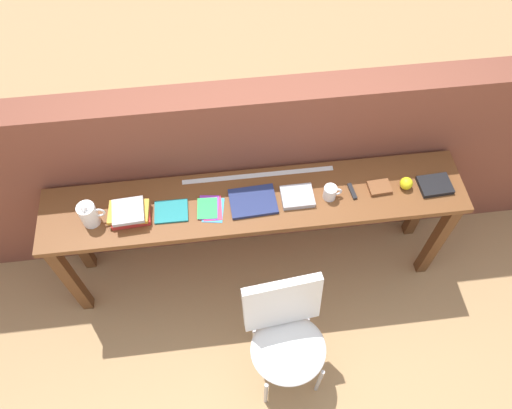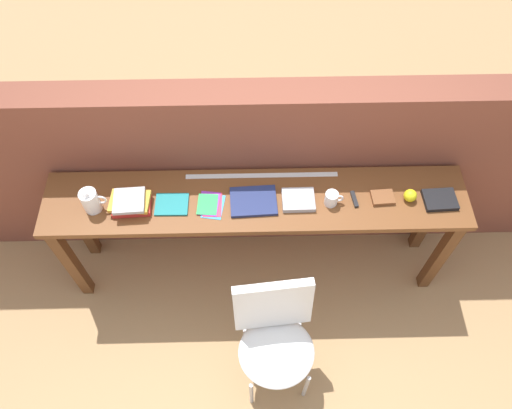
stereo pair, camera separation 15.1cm
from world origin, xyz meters
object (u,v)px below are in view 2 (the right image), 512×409
object	(u,v)px
chair_white_moulded	(275,336)
mug	(332,198)
multitool_folded	(354,199)
sports_ball_small	(410,196)
pamphlet_pile_colourful	(211,205)
book_repair_rightmost	(440,200)
book_stack_leftmost	(130,203)
book_open_centre	(253,201)
pitcher_white	(91,201)
leather_journal_brown	(383,197)
magazine_cycling	(172,204)

from	to	relation	value
chair_white_moulded	mug	distance (m)	0.85
multitool_folded	sports_ball_small	world-z (taller)	sports_ball_small
pamphlet_pile_colourful	book_repair_rightmost	distance (m)	1.33
book_stack_leftmost	book_open_centre	world-z (taller)	book_stack_leftmost
pitcher_white	book_open_centre	distance (m)	0.92
book_repair_rightmost	pamphlet_pile_colourful	bearing A→B (deg)	177.39
mug	sports_ball_small	xyz separation A→B (m)	(0.46, 0.02, -0.01)
leather_journal_brown	sports_ball_small	distance (m)	0.16
book_open_centre	book_repair_rightmost	xyz separation A→B (m)	(1.08, -0.02, 0.00)
mug	multitool_folded	bearing A→B (deg)	7.05
pamphlet_pile_colourful	book_repair_rightmost	bearing A→B (deg)	0.06
chair_white_moulded	book_stack_leftmost	xyz separation A→B (m)	(-0.81, 0.66, 0.40)
book_stack_leftmost	pamphlet_pile_colourful	xyz separation A→B (m)	(0.46, 0.00, -0.04)
book_stack_leftmost	sports_ball_small	xyz separation A→B (m)	(1.61, 0.02, -0.00)
multitool_folded	leather_journal_brown	distance (m)	0.17
magazine_cycling	multitool_folded	xyz separation A→B (m)	(1.06, 0.01, 0.00)
multitool_folded	chair_white_moulded	bearing A→B (deg)	-125.07
magazine_cycling	pitcher_white	bearing A→B (deg)	-177.61
magazine_cycling	pamphlet_pile_colourful	bearing A→B (deg)	-1.09
multitool_folded	sports_ball_small	bearing A→B (deg)	-0.32
leather_journal_brown	magazine_cycling	bearing A→B (deg)	177.37
book_open_centre	leather_journal_brown	size ratio (longest dim) A/B	2.06
book_open_centre	leather_journal_brown	xyz separation A→B (m)	(0.75, 0.01, 0.00)
pitcher_white	mug	xyz separation A→B (m)	(1.37, 0.01, -0.03)
book_stack_leftmost	leather_journal_brown	distance (m)	1.46
chair_white_moulded	pitcher_white	bearing A→B (deg)	147.38
leather_journal_brown	book_repair_rightmost	distance (m)	0.33
mug	pitcher_white	bearing A→B (deg)	-179.67
multitool_folded	leather_journal_brown	xyz separation A→B (m)	(0.17, 0.01, 0.00)
leather_journal_brown	sports_ball_small	world-z (taller)	sports_ball_small
multitool_folded	leather_journal_brown	world-z (taller)	leather_journal_brown
chair_white_moulded	magazine_cycling	world-z (taller)	magazine_cycling
sports_ball_small	book_repair_rightmost	size ratio (longest dim) A/B	0.40
chair_white_moulded	pamphlet_pile_colourful	distance (m)	0.83
mug	book_repair_rightmost	distance (m)	0.63
mug	leather_journal_brown	world-z (taller)	mug
book_stack_leftmost	pamphlet_pile_colourful	world-z (taller)	book_stack_leftmost
mug	leather_journal_brown	size ratio (longest dim) A/B	0.85
book_stack_leftmost	book_repair_rightmost	distance (m)	1.79
book_stack_leftmost	mug	size ratio (longest dim) A/B	2.16
chair_white_moulded	book_open_centre	world-z (taller)	book_open_centre
book_stack_leftmost	leather_journal_brown	world-z (taller)	book_stack_leftmost
book_stack_leftmost	book_repair_rightmost	world-z (taller)	book_stack_leftmost
magazine_cycling	sports_ball_small	distance (m)	1.38
mug	book_stack_leftmost	bearing A→B (deg)	-179.80
leather_journal_brown	book_repair_rightmost	world-z (taller)	book_repair_rightmost
book_open_centre	multitool_folded	xyz separation A→B (m)	(0.59, 0.00, -0.00)
book_repair_rightmost	book_stack_leftmost	bearing A→B (deg)	177.42
pamphlet_pile_colourful	sports_ball_small	bearing A→B (deg)	0.89
chair_white_moulded	pitcher_white	size ratio (longest dim) A/B	4.85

